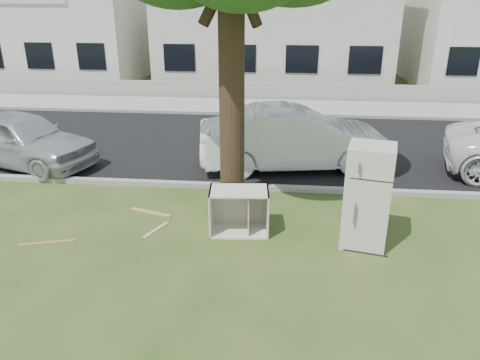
# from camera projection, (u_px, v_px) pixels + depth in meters

# --- Properties ---
(ground) EXTENTS (120.00, 120.00, 0.00)m
(ground) POSITION_uv_depth(u_px,v_px,m) (243.00, 240.00, 8.93)
(ground) COLOR #2D4B1A
(road) EXTENTS (120.00, 7.00, 0.01)m
(road) POSITION_uv_depth(u_px,v_px,m) (260.00, 144.00, 14.46)
(road) COLOR black
(road) RESTS_ON ground
(kerb_near) EXTENTS (120.00, 0.18, 0.12)m
(kerb_near) POSITION_uv_depth(u_px,v_px,m) (252.00, 189.00, 11.19)
(kerb_near) COLOR gray
(kerb_near) RESTS_ON ground
(kerb_far) EXTENTS (120.00, 0.18, 0.12)m
(kerb_far) POSITION_uv_depth(u_px,v_px,m) (266.00, 116.00, 17.73)
(kerb_far) COLOR gray
(kerb_far) RESTS_ON ground
(sidewalk) EXTENTS (120.00, 2.80, 0.01)m
(sidewalk) POSITION_uv_depth(u_px,v_px,m) (267.00, 107.00, 19.07)
(sidewalk) COLOR gray
(sidewalk) RESTS_ON ground
(low_wall) EXTENTS (120.00, 0.15, 0.70)m
(low_wall) POSITION_uv_depth(u_px,v_px,m) (269.00, 91.00, 20.41)
(low_wall) COLOR gray
(low_wall) RESTS_ON ground
(townhouse_left) EXTENTS (10.20, 8.16, 7.04)m
(townhouse_left) POSITION_uv_depth(u_px,v_px,m) (48.00, 9.00, 24.82)
(townhouse_left) COLOR white
(townhouse_left) RESTS_ON ground
(townhouse_center) EXTENTS (11.22, 8.16, 7.44)m
(townhouse_center) POSITION_uv_depth(u_px,v_px,m) (275.00, 5.00, 23.66)
(townhouse_center) COLOR silver
(townhouse_center) RESTS_ON ground
(fridge) EXTENTS (0.94, 0.89, 1.94)m
(fridge) POSITION_uv_depth(u_px,v_px,m) (367.00, 197.00, 8.43)
(fridge) COLOR silver
(fridge) RESTS_ON ground
(cabinet) EXTENTS (1.19, 0.80, 0.89)m
(cabinet) POSITION_uv_depth(u_px,v_px,m) (239.00, 211.00, 9.09)
(cabinet) COLOR white
(cabinet) RESTS_ON ground
(plank_a) EXTENTS (1.01, 0.38, 0.02)m
(plank_a) POSITION_uv_depth(u_px,v_px,m) (47.00, 243.00, 8.80)
(plank_a) COLOR #947048
(plank_a) RESTS_ON ground
(plank_b) EXTENTS (0.97, 0.39, 0.02)m
(plank_b) POSITION_uv_depth(u_px,v_px,m) (150.00, 212.00, 10.01)
(plank_b) COLOR tan
(plank_b) RESTS_ON ground
(plank_c) EXTENTS (0.38, 0.70, 0.02)m
(plank_c) POSITION_uv_depth(u_px,v_px,m) (156.00, 230.00, 9.28)
(plank_c) COLOR tan
(plank_c) RESTS_ON ground
(car_center) EXTENTS (5.16, 2.54, 1.63)m
(car_center) POSITION_uv_depth(u_px,v_px,m) (294.00, 138.00, 12.28)
(car_center) COLOR white
(car_center) RESTS_ON ground
(car_left) EXTENTS (4.62, 2.99, 1.46)m
(car_left) POSITION_uv_depth(u_px,v_px,m) (21.00, 139.00, 12.52)
(car_left) COLOR #A9ACB0
(car_left) RESTS_ON ground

